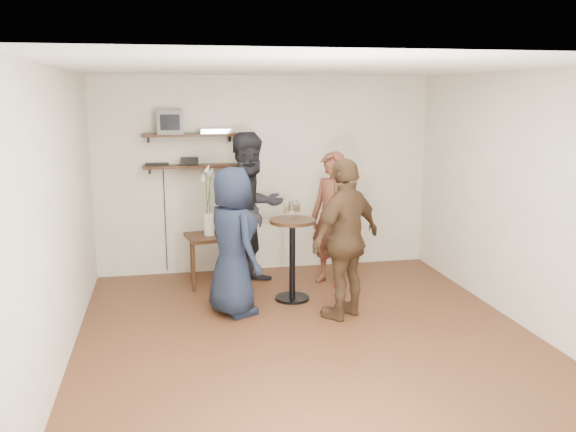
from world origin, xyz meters
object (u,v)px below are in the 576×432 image
(dvd_deck, at_px, (216,131))
(person_dark, at_px, (252,210))
(person_brown, at_px, (346,239))
(person_plaid, at_px, (332,219))
(radio, at_px, (190,161))
(side_table, at_px, (210,243))
(crt_monitor, at_px, (170,122))
(drinks_table, at_px, (292,248))
(person_navy, at_px, (233,242))

(dvd_deck, height_order, person_dark, dvd_deck)
(person_dark, height_order, person_brown, person_dark)
(dvd_deck, height_order, person_plaid, dvd_deck)
(radio, bearing_deg, side_table, -68.81)
(radio, distance_m, person_dark, 1.05)
(crt_monitor, xyz_separation_m, drinks_table, (1.32, -1.22, -1.40))
(dvd_deck, bearing_deg, side_table, -106.73)
(crt_monitor, distance_m, person_dark, 1.52)
(crt_monitor, distance_m, dvd_deck, 0.59)
(person_dark, distance_m, person_navy, 1.08)
(dvd_deck, relative_size, person_plaid, 0.24)
(person_plaid, height_order, person_navy, person_plaid)
(crt_monitor, relative_size, person_navy, 0.20)
(dvd_deck, height_order, radio, dvd_deck)
(radio, relative_size, person_plaid, 0.13)
(person_dark, bearing_deg, dvd_deck, 97.39)
(drinks_table, relative_size, person_navy, 0.59)
(radio, xyz_separation_m, person_plaid, (1.70, -0.72, -0.68))
(person_dark, bearing_deg, person_brown, -86.94)
(crt_monitor, height_order, person_dark, crt_monitor)
(person_plaid, bearing_deg, dvd_deck, -157.22)
(dvd_deck, distance_m, radio, 0.51)
(person_plaid, bearing_deg, person_navy, -97.85)
(radio, relative_size, person_brown, 0.13)
(crt_monitor, height_order, radio, crt_monitor)
(drinks_table, height_order, person_navy, person_navy)
(side_table, distance_m, person_plaid, 1.55)
(person_plaid, relative_size, person_brown, 0.97)
(side_table, bearing_deg, person_dark, -2.51)
(person_navy, bearing_deg, dvd_deck, -22.60)
(person_dark, bearing_deg, drinks_table, -90.00)
(dvd_deck, relative_size, person_navy, 0.25)
(drinks_table, bearing_deg, dvd_deck, 121.40)
(side_table, distance_m, person_navy, 1.08)
(side_table, distance_m, person_brown, 1.94)
(drinks_table, xyz_separation_m, person_plaid, (0.61, 0.50, 0.22))
(dvd_deck, xyz_separation_m, person_brown, (1.19, -1.87, -1.04))
(dvd_deck, height_order, drinks_table, dvd_deck)
(side_table, height_order, person_navy, person_navy)
(radio, bearing_deg, drinks_table, -48.21)
(person_brown, bearing_deg, dvd_deck, -91.80)
(dvd_deck, relative_size, person_brown, 0.23)
(person_dark, relative_size, person_navy, 1.18)
(person_dark, distance_m, person_brown, 1.58)
(radio, bearing_deg, person_dark, -36.12)
(crt_monitor, relative_size, radio, 1.45)
(side_table, height_order, person_brown, person_brown)
(side_table, bearing_deg, person_navy, -80.45)
(drinks_table, relative_size, person_plaid, 0.57)
(person_plaid, bearing_deg, radio, -152.17)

